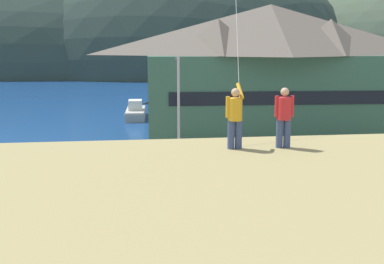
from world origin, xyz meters
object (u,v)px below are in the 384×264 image
at_px(parked_car_front_row_silver, 221,220).
at_px(person_companion, 284,116).
at_px(wharf_dock, 165,114).
at_px(moored_boat_outer_mooring, 197,111).
at_px(parked_car_mid_row_near, 217,178).
at_px(parked_car_mid_row_center, 116,184).
at_px(storage_shed_waterside, 184,113).
at_px(moored_boat_wharfside, 136,112).
at_px(parking_light_pole, 179,108).
at_px(person_kite_flyer, 235,116).
at_px(harbor_lodge, 269,68).

xyz_separation_m(parked_car_front_row_silver, person_companion, (0.63, -6.25, 5.53)).
bearing_deg(wharf_dock, moored_boat_outer_mooring, -11.26).
distance_m(moored_boat_outer_mooring, parked_car_mid_row_near, 28.62).
bearing_deg(parked_car_mid_row_center, wharf_dock, 81.08).
relative_size(storage_shed_waterside, parked_car_mid_row_near, 1.34).
xyz_separation_m(moored_boat_wharfside, parking_light_pole, (2.69, -23.47, 3.70)).
bearing_deg(moored_boat_outer_mooring, parking_light_pole, -100.53).
distance_m(parking_light_pole, person_kite_flyer, 17.54).
bearing_deg(moored_boat_outer_mooring, parked_car_front_row_silver, -95.94).
relative_size(harbor_lodge, person_kite_flyer, 12.63).
xyz_separation_m(storage_shed_waterside, parked_car_mid_row_center, (-5.51, -16.97, -1.26)).
distance_m(harbor_lodge, parking_light_pole, 15.04).
relative_size(storage_shed_waterside, moored_boat_outer_mooring, 0.70).
relative_size(harbor_lodge, parked_car_mid_row_center, 5.59).
xyz_separation_m(wharf_dock, parked_car_mid_row_center, (-4.64, -29.55, 0.71)).
distance_m(wharf_dock, person_companion, 42.21).
relative_size(parked_car_mid_row_center, person_kite_flyer, 2.26).
bearing_deg(person_kite_flyer, parked_car_front_row_silver, 82.71).
height_order(moored_boat_wharfside, parked_car_mid_row_near, moored_boat_wharfside).
xyz_separation_m(harbor_lodge, moored_boat_wharfside, (-12.01, 11.82, -5.59)).
distance_m(harbor_lodge, moored_boat_outer_mooring, 14.06).
bearing_deg(parked_car_front_row_silver, harbor_lodge, 69.48).
xyz_separation_m(parked_car_mid_row_center, parking_light_pole, (3.94, 5.25, 3.36)).
xyz_separation_m(wharf_dock, parked_car_front_row_silver, (0.07, -35.49, 0.71)).
distance_m(wharf_dock, parked_car_front_row_silver, 35.50).
bearing_deg(parked_car_mid_row_near, moored_boat_wharfside, 98.81).
height_order(parking_light_pole, person_kite_flyer, parking_light_pole).
distance_m(moored_boat_wharfside, person_kite_flyer, 41.38).
distance_m(storage_shed_waterside, moored_boat_outer_mooring, 12.27).
bearing_deg(harbor_lodge, person_kite_flyer, -107.83).
xyz_separation_m(parked_car_mid_row_center, person_companion, (5.33, -12.20, 5.53)).
bearing_deg(moored_boat_wharfside, storage_shed_waterside, -70.07).
relative_size(moored_boat_outer_mooring, parked_car_mid_row_near, 1.93).
bearing_deg(person_kite_flyer, moored_boat_wharfside, 93.73).
relative_size(moored_boat_wharfside, parked_car_mid_row_center, 1.59).
bearing_deg(moored_boat_wharfside, person_kite_flyer, -86.27).
height_order(storage_shed_waterside, parked_car_mid_row_center, storage_shed_waterside).
bearing_deg(parked_car_mid_row_near, harbor_lodge, 65.34).
xyz_separation_m(harbor_lodge, person_kite_flyer, (-9.35, -29.06, 0.30)).
bearing_deg(parking_light_pole, person_kite_flyer, -90.09).
relative_size(harbor_lodge, storage_shed_waterside, 4.04).
relative_size(parking_light_pole, person_companion, 4.35).
distance_m(storage_shed_waterside, parked_car_mid_row_center, 17.89).
xyz_separation_m(parking_light_pole, person_kite_flyer, (-0.03, -17.40, 2.18)).
height_order(harbor_lodge, moored_boat_wharfside, harbor_lodge).
bearing_deg(moored_boat_outer_mooring, moored_boat_wharfside, -179.22).
bearing_deg(wharf_dock, parked_car_mid_row_center, -98.92).
bearing_deg(parked_car_mid_row_center, parking_light_pole, 53.11).
height_order(storage_shed_waterside, wharf_dock, storage_shed_waterside).
height_order(moored_boat_outer_mooring, parked_car_mid_row_near, moored_boat_outer_mooring).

